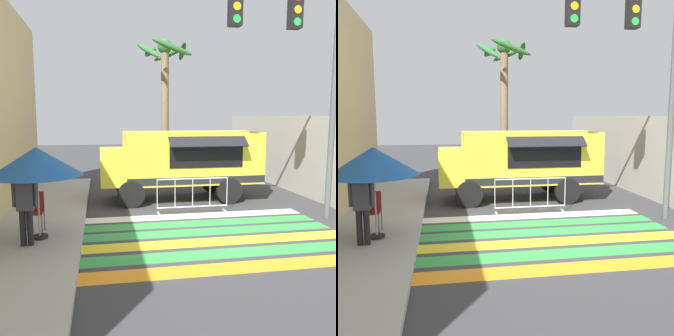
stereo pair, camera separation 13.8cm
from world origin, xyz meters
TOP-DOWN VIEW (x-y plane):
  - ground_plane at (0.00, 0.00)m, footprint 60.00×60.00m
  - concrete_wall_right at (4.68, 3.00)m, footprint 0.20×16.00m
  - crosswalk_painted at (0.00, -0.38)m, footprint 6.40×4.36m
  - food_truck at (0.03, 3.78)m, footprint 5.40×2.50m
  - traffic_signal_pole at (2.52, 0.65)m, footprint 3.81×0.29m
  - patio_umbrella at (-4.03, -0.18)m, footprint 2.02×2.02m
  - folding_chair at (-4.22, 0.31)m, footprint 0.44×0.44m
  - vendor_person at (-4.22, -0.64)m, footprint 0.53×0.22m
  - barricade_front at (0.05, 1.87)m, footprint 2.17×0.44m
  - palm_tree at (0.07, 6.85)m, footprint 2.26×2.23m

SIDE VIEW (x-z plane):
  - ground_plane at x=0.00m, z-range 0.00..0.00m
  - crosswalk_painted at x=0.00m, z-range 0.00..0.01m
  - barricade_front at x=0.05m, z-range 0.00..1.06m
  - folding_chair at x=-4.22m, z-range 0.24..1.20m
  - vendor_person at x=-4.22m, z-range 0.24..1.90m
  - food_truck at x=0.03m, z-range 0.24..2.59m
  - concrete_wall_right at x=4.68m, z-range 0.00..2.89m
  - patio_umbrella at x=-4.03m, z-range 0.85..2.92m
  - palm_tree at x=0.07m, z-range 1.25..7.26m
  - traffic_signal_pole at x=2.52m, z-range 1.40..7.86m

